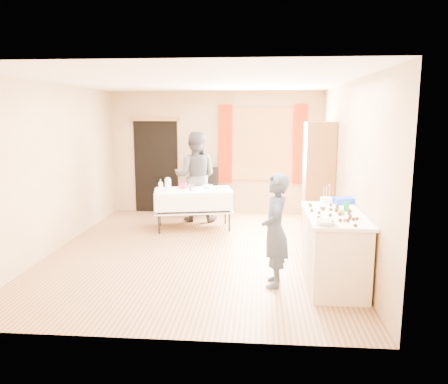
# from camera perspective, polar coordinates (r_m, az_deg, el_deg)

# --- Properties ---
(floor) EXTENTS (4.50, 5.50, 0.02)m
(floor) POSITION_cam_1_polar(r_m,az_deg,el_deg) (6.96, -3.37, -7.75)
(floor) COLOR #9E7047
(floor) RESTS_ON ground
(ceiling) EXTENTS (4.50, 5.50, 0.02)m
(ceiling) POSITION_cam_1_polar(r_m,az_deg,el_deg) (6.64, -3.61, 14.28)
(ceiling) COLOR white
(ceiling) RESTS_ON floor
(wall_back) EXTENTS (4.50, 0.02, 2.60)m
(wall_back) POSITION_cam_1_polar(r_m,az_deg,el_deg) (9.40, -1.10, 5.11)
(wall_back) COLOR tan
(wall_back) RESTS_ON floor
(wall_front) EXTENTS (4.50, 0.02, 2.60)m
(wall_front) POSITION_cam_1_polar(r_m,az_deg,el_deg) (4.00, -9.07, -1.97)
(wall_front) COLOR tan
(wall_front) RESTS_ON floor
(wall_left) EXTENTS (0.02, 5.50, 2.60)m
(wall_left) POSITION_cam_1_polar(r_m,az_deg,el_deg) (7.35, -21.24, 2.98)
(wall_left) COLOR tan
(wall_left) RESTS_ON floor
(wall_right) EXTENTS (0.02, 5.50, 2.60)m
(wall_right) POSITION_cam_1_polar(r_m,az_deg,el_deg) (6.74, 15.92, 2.70)
(wall_right) COLOR tan
(wall_right) RESTS_ON floor
(window_frame) EXTENTS (1.32, 0.06, 1.52)m
(window_frame) POSITION_cam_1_polar(r_m,az_deg,el_deg) (9.30, 5.05, 6.25)
(window_frame) COLOR olive
(window_frame) RESTS_ON wall_back
(window_pane) EXTENTS (1.20, 0.02, 1.40)m
(window_pane) POSITION_cam_1_polar(r_m,az_deg,el_deg) (9.29, 5.05, 6.24)
(window_pane) COLOR white
(window_pane) RESTS_ON wall_back
(curtain_left) EXTENTS (0.28, 0.06, 1.65)m
(curtain_left) POSITION_cam_1_polar(r_m,az_deg,el_deg) (9.28, 0.20, 6.28)
(curtain_left) COLOR #AF2000
(curtain_left) RESTS_ON wall_back
(curtain_right) EXTENTS (0.28, 0.06, 1.65)m
(curtain_right) POSITION_cam_1_polar(r_m,az_deg,el_deg) (9.29, 9.90, 6.13)
(curtain_right) COLOR #AF2000
(curtain_right) RESTS_ON wall_back
(doorway) EXTENTS (0.95, 0.04, 2.00)m
(doorway) POSITION_cam_1_polar(r_m,az_deg,el_deg) (9.62, -8.85, 3.31)
(doorway) COLOR black
(doorway) RESTS_ON floor
(door_lintel) EXTENTS (1.05, 0.06, 0.08)m
(door_lintel) POSITION_cam_1_polar(r_m,az_deg,el_deg) (9.53, -9.06, 9.39)
(door_lintel) COLOR olive
(door_lintel) RESTS_ON wall_back
(cabinet) EXTENTS (0.50, 0.60, 1.99)m
(cabinet) POSITION_cam_1_polar(r_m,az_deg,el_deg) (7.92, 12.23, 1.72)
(cabinet) COLOR brown
(cabinet) RESTS_ON floor
(counter) EXTENTS (0.70, 1.48, 0.91)m
(counter) POSITION_cam_1_polar(r_m,az_deg,el_deg) (5.73, 14.08, -7.18)
(counter) COLOR #F1DCC6
(counter) RESTS_ON floor
(party_table) EXTENTS (1.56, 1.01, 0.75)m
(party_table) POSITION_cam_1_polar(r_m,az_deg,el_deg) (8.17, -4.01, -1.74)
(party_table) COLOR black
(party_table) RESTS_ON floor
(chair) EXTENTS (0.48, 0.48, 1.01)m
(chair) POSITION_cam_1_polar(r_m,az_deg,el_deg) (9.30, -2.29, -1.17)
(chair) COLOR black
(chair) RESTS_ON floor
(girl) EXTENTS (0.54, 0.38, 1.42)m
(girl) POSITION_cam_1_polar(r_m,az_deg,el_deg) (5.45, 6.70, -5.01)
(girl) COLOR #28334B
(girl) RESTS_ON floor
(woman) EXTENTS (0.91, 0.73, 1.79)m
(woman) POSITION_cam_1_polar(r_m,az_deg,el_deg) (8.73, -3.75, 2.01)
(woman) COLOR black
(woman) RESTS_ON floor
(soda_can) EXTENTS (0.08, 0.08, 0.12)m
(soda_can) POSITION_cam_1_polar(r_m,az_deg,el_deg) (5.75, 15.70, -1.86)
(soda_can) COLOR #0D9933
(soda_can) RESTS_ON counter
(mixing_bowl) EXTENTS (0.37, 0.37, 0.06)m
(mixing_bowl) POSITION_cam_1_polar(r_m,az_deg,el_deg) (5.01, 13.15, -3.90)
(mixing_bowl) COLOR white
(mixing_bowl) RESTS_ON counter
(foam_block) EXTENTS (0.16, 0.11, 0.08)m
(foam_block) POSITION_cam_1_polar(r_m,az_deg,el_deg) (6.23, 13.21, -1.04)
(foam_block) COLOR white
(foam_block) RESTS_ON counter
(blue_basket) EXTENTS (0.35, 0.28, 0.08)m
(blue_basket) POSITION_cam_1_polar(r_m,az_deg,el_deg) (6.26, 15.43, -1.08)
(blue_basket) COLOR #143EF1
(blue_basket) RESTS_ON counter
(pitcher) EXTENTS (0.12, 0.12, 0.22)m
(pitcher) POSITION_cam_1_polar(r_m,az_deg,el_deg) (7.99, -7.33, 0.93)
(pitcher) COLOR silver
(pitcher) RESTS_ON party_table
(cup_red) EXTENTS (0.28, 0.28, 0.12)m
(cup_red) POSITION_cam_1_polar(r_m,az_deg,el_deg) (8.17, -5.39, 0.83)
(cup_red) COLOR red
(cup_red) RESTS_ON party_table
(cup_rainbow) EXTENTS (0.13, 0.13, 0.11)m
(cup_rainbow) POSITION_cam_1_polar(r_m,az_deg,el_deg) (7.97, -4.35, 0.55)
(cup_rainbow) COLOR red
(cup_rainbow) RESTS_ON party_table
(small_bowl) EXTENTS (0.34, 0.34, 0.06)m
(small_bowl) POSITION_cam_1_polar(r_m,az_deg,el_deg) (8.23, -2.14, 0.72)
(small_bowl) COLOR white
(small_bowl) RESTS_ON party_table
(pastry_tray) EXTENTS (0.33, 0.28, 0.02)m
(pastry_tray) POSITION_cam_1_polar(r_m,az_deg,el_deg) (8.02, -0.43, 0.34)
(pastry_tray) COLOR white
(pastry_tray) RESTS_ON party_table
(bottle) EXTENTS (0.13, 0.13, 0.17)m
(bottle) POSITION_cam_1_polar(r_m,az_deg,el_deg) (8.28, -8.28, 1.06)
(bottle) COLOR white
(bottle) RESTS_ON party_table
(cake_balls) EXTENTS (0.52, 1.15, 0.04)m
(cake_balls) POSITION_cam_1_polar(r_m,az_deg,el_deg) (5.58, 14.44, -2.58)
(cake_balls) COLOR #3F2314
(cake_balls) RESTS_ON counter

